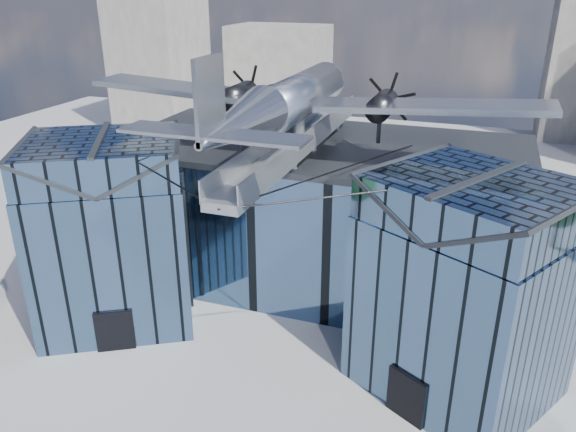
% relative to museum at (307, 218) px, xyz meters
% --- Properties ---
extents(ground_plane, '(120.00, 120.00, 0.00)m').
position_rel_museum_xyz_m(ground_plane, '(-0.00, -5.82, -5.54)').
color(ground_plane, gray).
extents(museum, '(32.88, 24.50, 17.60)m').
position_rel_museum_xyz_m(museum, '(0.00, 0.00, 0.00)').
color(museum, '#3E5B7E').
rests_on(museum, ground).
extents(bg_towers, '(77.00, 24.50, 26.00)m').
position_rel_museum_xyz_m(bg_towers, '(1.45, 44.67, 4.47)').
color(bg_towers, gray).
rests_on(bg_towers, ground).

